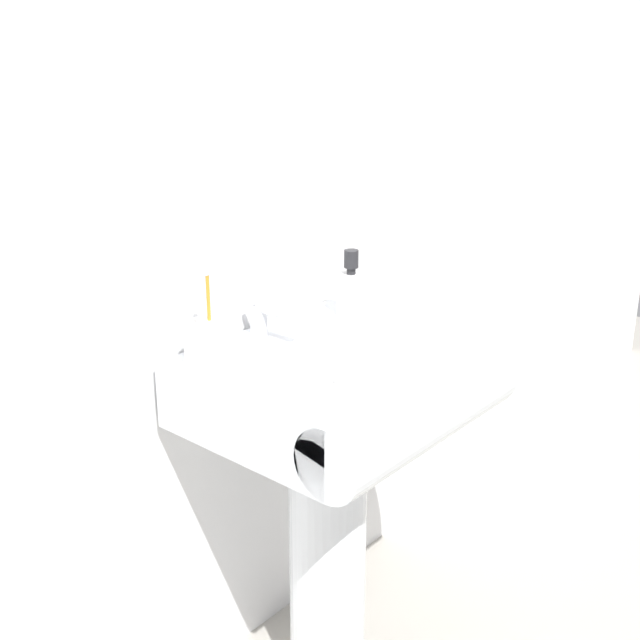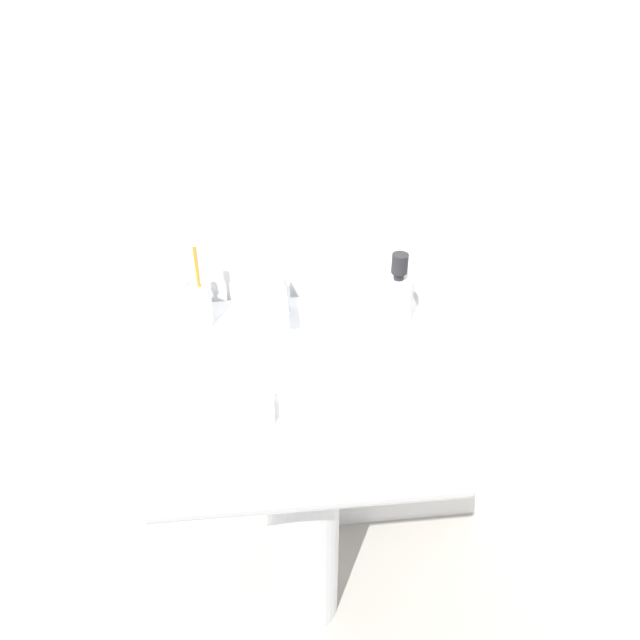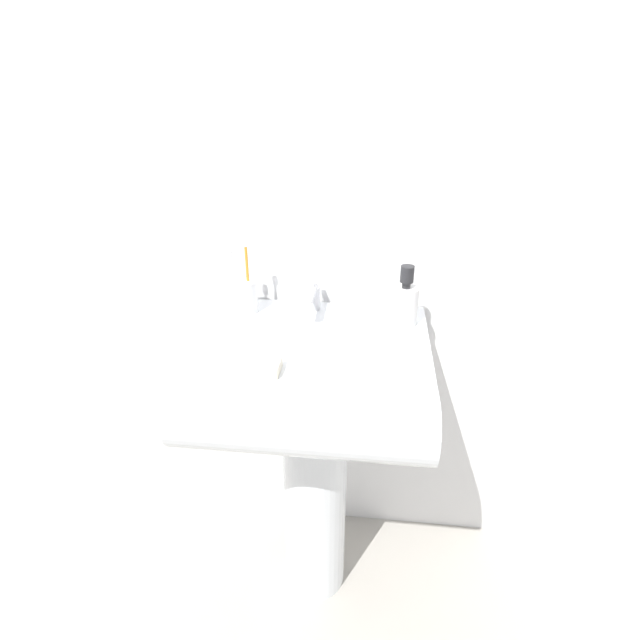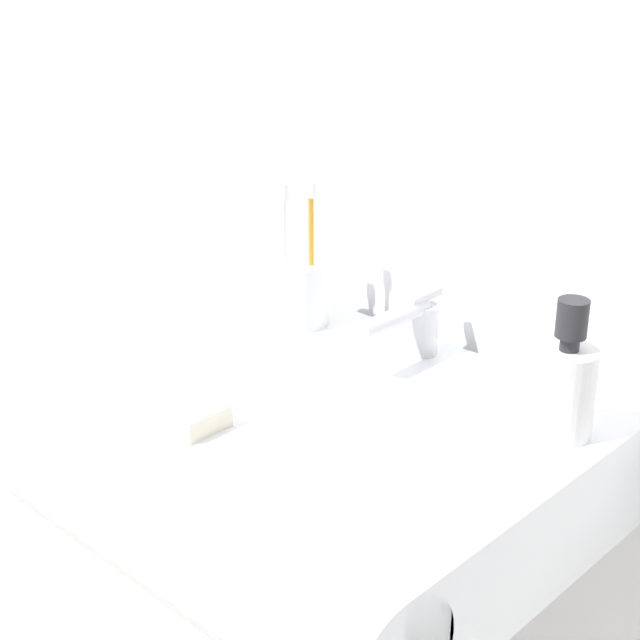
{
  "view_description": "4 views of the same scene",
  "coord_description": "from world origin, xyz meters",
  "views": [
    {
      "loc": [
        -1.13,
        -0.95,
        1.39
      ],
      "look_at": [
        -0.04,
        -0.01,
        0.88
      ],
      "focal_mm": 45.0,
      "sensor_mm": 36.0,
      "label": 1
    },
    {
      "loc": [
        -0.06,
        -0.93,
        1.51
      ],
      "look_at": [
        0.04,
        -0.0,
        0.89
      ],
      "focal_mm": 35.0,
      "sensor_mm": 36.0,
      "label": 2
    },
    {
      "loc": [
        0.13,
        -0.99,
        1.35
      ],
      "look_at": [
        0.01,
        0.02,
        0.84
      ],
      "focal_mm": 28.0,
      "sensor_mm": 36.0,
      "label": 3
    },
    {
      "loc": [
        0.64,
        -0.71,
        1.3
      ],
      "look_at": [
        -0.03,
        -0.01,
        0.9
      ],
      "focal_mm": 55.0,
      "sensor_mm": 36.0,
      "label": 4
    }
  ],
  "objects": [
    {
      "name": "sink_basin",
      "position": [
        0.0,
        -0.05,
        0.74
      ],
      "size": [
        0.52,
        0.5,
        0.13
      ],
      "color": "white",
      "rests_on": "sink_pedestal"
    },
    {
      "name": "toothbrush_cup",
      "position": [
        -0.2,
        0.13,
        0.85
      ],
      "size": [
        0.08,
        0.08,
        0.19
      ],
      "color": "white",
      "rests_on": "sink_basin"
    },
    {
      "name": "ground_plane",
      "position": [
        0.0,
        0.0,
        0.0
      ],
      "size": [
        6.0,
        6.0,
        0.0
      ],
      "primitive_type": "plane",
      "color": "#ADA89E",
      "rests_on": "ground"
    },
    {
      "name": "sink_pedestal",
      "position": [
        0.0,
        0.0,
        0.33
      ],
      "size": [
        0.17,
        0.17,
        0.67
      ],
      "primitive_type": "cylinder",
      "color": "white",
      "rests_on": "ground"
    },
    {
      "name": "soap_bottle",
      "position": [
        0.21,
        0.11,
        0.86
      ],
      "size": [
        0.06,
        0.06,
        0.15
      ],
      "color": "white",
      "rests_on": "sink_basin"
    },
    {
      "name": "bar_soap",
      "position": [
        -0.08,
        -0.14,
        0.81
      ],
      "size": [
        0.06,
        0.06,
        0.02
      ],
      "primitive_type": "cube",
      "color": "silver",
      "rests_on": "sink_basin"
    },
    {
      "name": "faucet",
      "position": [
        -0.02,
        0.15,
        0.85
      ],
      "size": [
        0.04,
        0.14,
        0.08
      ],
      "color": "silver",
      "rests_on": "sink_basin"
    },
    {
      "name": "wall_back",
      "position": [
        0.0,
        0.26,
        1.2
      ],
      "size": [
        5.0,
        0.05,
        2.4
      ],
      "primitive_type": "cube",
      "color": "white",
      "rests_on": "ground"
    }
  ]
}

